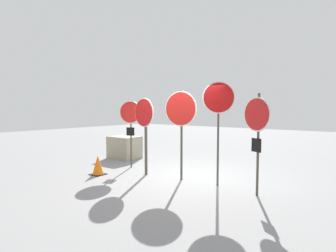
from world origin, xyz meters
The scene contains 8 objects.
ground_plane centered at (0.00, 0.00, 0.00)m, with size 40.00×40.00×0.00m, color gray.
stop_sign_0 centered at (-2.13, 0.08, 1.66)m, with size 0.70×0.31×2.19m.
stop_sign_1 centered at (-1.10, -0.37, 1.58)m, with size 0.83×0.20×2.24m.
stop_sign_2 centered at (0.05, -0.20, 1.79)m, with size 0.93×0.16×2.40m.
stop_sign_3 centered at (1.10, -0.10, 2.01)m, with size 0.70×0.40×2.60m.
stop_sign_4 centered at (2.10, -0.27, 1.63)m, with size 0.68×0.36×2.27m.
traffic_cone_0 centered at (-2.23, -1.16, 0.28)m, with size 0.39×0.39×0.57m.
storage_crate centered at (-3.51, 1.12, 0.43)m, with size 1.14×0.87×0.86m.
Camera 1 is at (3.98, -5.97, 1.91)m, focal length 28.00 mm.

